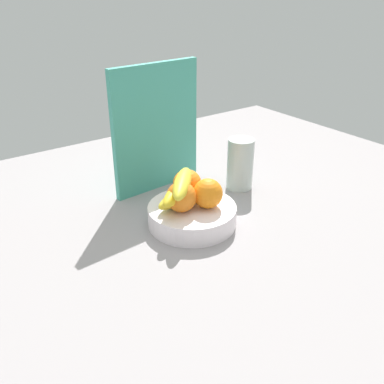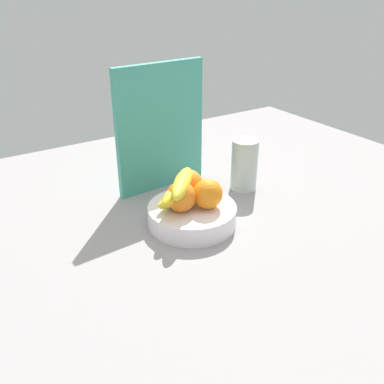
% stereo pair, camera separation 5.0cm
% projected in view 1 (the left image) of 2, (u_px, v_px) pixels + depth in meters
% --- Properties ---
extents(ground_plane, '(1.80, 1.40, 0.03)m').
position_uv_depth(ground_plane, '(192.00, 223.00, 1.10)').
color(ground_plane, gray).
extents(fruit_bowl, '(0.22, 0.22, 0.05)m').
position_uv_depth(fruit_bowl, '(192.00, 215.00, 1.06)').
color(fruit_bowl, white).
rests_on(fruit_bowl, ground_plane).
extents(orange_front_left, '(0.07, 0.07, 0.07)m').
position_uv_depth(orange_front_left, '(208.00, 193.00, 1.03)').
color(orange_front_left, orange).
rests_on(orange_front_left, fruit_bowl).
extents(orange_front_right, '(0.07, 0.07, 0.07)m').
position_uv_depth(orange_front_right, '(187.00, 184.00, 1.08)').
color(orange_front_right, orange).
rests_on(orange_front_right, fruit_bowl).
extents(orange_center, '(0.07, 0.07, 0.07)m').
position_uv_depth(orange_center, '(181.00, 197.00, 1.01)').
color(orange_center, orange).
rests_on(orange_center, fruit_bowl).
extents(banana_bunch, '(0.19, 0.15, 0.08)m').
position_uv_depth(banana_bunch, '(181.00, 190.00, 1.03)').
color(banana_bunch, yellow).
rests_on(banana_bunch, fruit_bowl).
extents(cutting_board, '(0.28, 0.04, 0.36)m').
position_uv_depth(cutting_board, '(156.00, 128.00, 1.18)').
color(cutting_board, teal).
rests_on(cutting_board, ground_plane).
extents(thermos_tumbler, '(0.08, 0.08, 0.15)m').
position_uv_depth(thermos_tumbler, '(240.00, 164.00, 1.22)').
color(thermos_tumbler, '#B2BEB6').
rests_on(thermos_tumbler, ground_plane).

